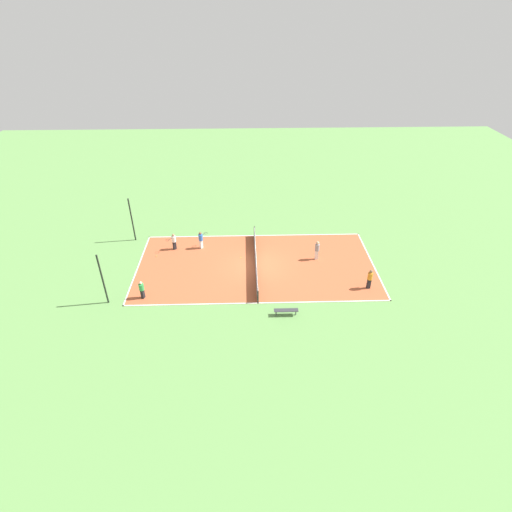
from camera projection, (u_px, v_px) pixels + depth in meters
name	position (u px, v px, depth m)	size (l,w,h in m)	color
ground_plane	(256.00, 265.00, 32.28)	(80.00, 80.00, 0.00)	#60934C
court_surface	(256.00, 265.00, 32.27)	(9.62, 19.10, 0.02)	#B75633
tennis_net	(256.00, 260.00, 32.00)	(9.42, 0.10, 0.98)	black
bench	(286.00, 311.00, 27.04)	(0.36, 1.65, 0.45)	#333338
player_far_green	(142.00, 289.00, 28.35)	(0.45, 0.45, 1.43)	black
player_baseline_gray	(317.00, 249.00, 32.48)	(0.36, 0.36, 1.69)	white
player_near_white	(174.00, 241.00, 33.85)	(0.86, 0.92, 1.49)	black
player_center_orange	(370.00, 278.00, 29.23)	(0.44, 0.44, 1.63)	black
player_near_blue	(201.00, 239.00, 33.98)	(0.92, 0.86, 1.57)	white
tennis_ball_near_net	(241.00, 258.00, 33.14)	(0.07, 0.07, 0.07)	#CCE033
tennis_ball_left_sideline	(156.00, 256.00, 33.34)	(0.07, 0.07, 0.07)	#CCE033
fence_post_back_left	(103.00, 280.00, 27.27)	(0.12, 0.12, 4.02)	black
fence_post_back_right	(132.00, 220.00, 34.56)	(0.12, 0.12, 4.02)	black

